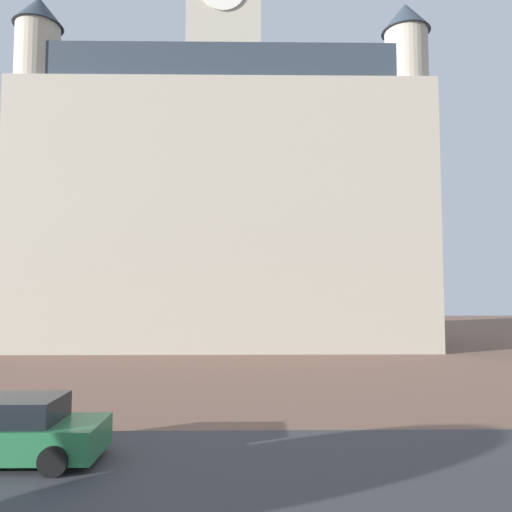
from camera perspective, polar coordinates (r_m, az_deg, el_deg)
ground_plane at (r=12.61m, az=-1.27°, el=-22.22°), size 120.00×120.00×0.00m
street_asphalt_strip at (r=10.38m, az=-1.39°, el=-26.36°), size 120.00×8.65×0.00m
landmark_building at (r=36.15m, az=-3.62°, el=6.66°), size 27.57×12.34×33.12m
car_green at (r=13.21m, az=-27.45°, el=-17.78°), size 4.49×1.95×1.47m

